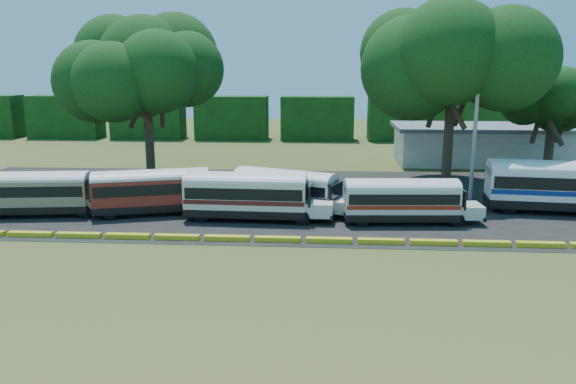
# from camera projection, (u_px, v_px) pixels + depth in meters

# --- Properties ---
(ground) EXTENTS (160.00, 160.00, 0.00)m
(ground) POSITION_uv_depth(u_px,v_px,m) (303.00, 248.00, 31.84)
(ground) COLOR #324517
(ground) RESTS_ON ground
(asphalt_strip) EXTENTS (64.00, 24.00, 0.02)m
(asphalt_strip) POSITION_uv_depth(u_px,v_px,m) (322.00, 199.00, 43.45)
(asphalt_strip) COLOR black
(asphalt_strip) RESTS_ON ground
(curb) EXTENTS (53.70, 0.45, 0.30)m
(curb) POSITION_uv_depth(u_px,v_px,m) (303.00, 240.00, 32.78)
(curb) COLOR gold
(curb) RESTS_ON ground
(terminal_building) EXTENTS (19.00, 9.00, 4.00)m
(terminal_building) POSITION_uv_depth(u_px,v_px,m) (484.00, 144.00, 59.41)
(terminal_building) COLOR silver
(terminal_building) RESTS_ON ground
(treeline_backdrop) EXTENTS (130.00, 4.00, 6.00)m
(treeline_backdrop) POSITION_uv_depth(u_px,v_px,m) (317.00, 118.00, 77.91)
(treeline_backdrop) COLOR black
(treeline_backdrop) RESTS_ON ground
(bus_beige) EXTENTS (9.55, 3.49, 3.07)m
(bus_beige) POSITION_uv_depth(u_px,v_px,m) (36.00, 191.00, 38.32)
(bus_beige) COLOR black
(bus_beige) RESTS_ON ground
(bus_red) EXTENTS (9.82, 4.97, 3.14)m
(bus_red) POSITION_uv_depth(u_px,v_px,m) (155.00, 189.00, 38.70)
(bus_red) COLOR black
(bus_red) RESTS_ON ground
(bus_cream_west) EXTENTS (9.91, 2.75, 3.23)m
(bus_cream_west) POSITION_uv_depth(u_px,v_px,m) (249.00, 193.00, 37.23)
(bus_cream_west) COLOR black
(bus_cream_west) RESTS_ON ground
(bus_cream_east) EXTENTS (9.15, 5.35, 2.95)m
(bus_cream_east) POSITION_uv_depth(u_px,v_px,m) (287.00, 188.00, 39.59)
(bus_cream_east) COLOR black
(bus_cream_east) RESTS_ON ground
(bus_white_red) EXTENTS (9.11, 2.81, 2.95)m
(bus_white_red) POSITION_uv_depth(u_px,v_px,m) (404.00, 198.00, 36.49)
(bus_white_red) COLOR black
(bus_white_red) RESTS_ON ground
(bus_white_blue) EXTENTS (11.44, 4.00, 3.68)m
(bus_white_blue) POSITION_uv_depth(u_px,v_px,m) (560.00, 184.00, 39.05)
(bus_white_blue) COLOR black
(bus_white_blue) RESTS_ON ground
(tree_west) EXTENTS (11.30, 11.30, 14.46)m
(tree_west) POSITION_uv_depth(u_px,v_px,m) (145.00, 64.00, 49.09)
(tree_west) COLOR #332619
(tree_west) RESTS_ON ground
(tree_center) EXTENTS (11.60, 11.60, 15.46)m
(tree_center) POSITION_uv_depth(u_px,v_px,m) (454.00, 52.00, 45.97)
(tree_center) COLOR #332619
(tree_center) RESTS_ON ground
(tree_east) EXTENTS (6.98, 6.98, 9.95)m
(tree_east) POSITION_uv_depth(u_px,v_px,m) (554.00, 98.00, 49.92)
(tree_east) COLOR #332619
(tree_east) RESTS_ON ground
(utility_pole) EXTENTS (1.60, 0.30, 8.74)m
(utility_pole) POSITION_uv_depth(u_px,v_px,m) (474.00, 142.00, 42.36)
(utility_pole) COLOR #99978B
(utility_pole) RESTS_ON ground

